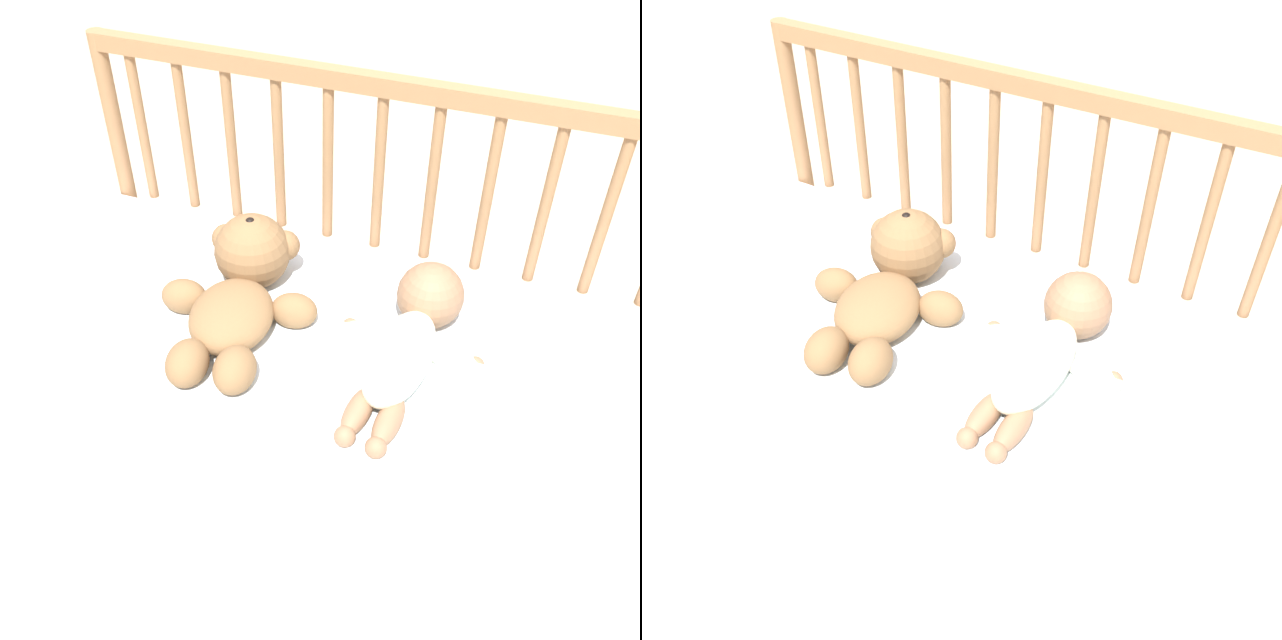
# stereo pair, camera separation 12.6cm
# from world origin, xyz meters

# --- Properties ---
(ground_plane) EXTENTS (12.00, 12.00, 0.00)m
(ground_plane) POSITION_xyz_m (0.00, 0.00, 0.00)
(ground_plane) COLOR #C6B293
(crib_mattress) EXTENTS (1.26, 0.59, 0.53)m
(crib_mattress) POSITION_xyz_m (0.00, 0.00, 0.27)
(crib_mattress) COLOR silver
(crib_mattress) RESTS_ON ground_plane
(crib_rail) EXTENTS (1.26, 0.04, 0.91)m
(crib_rail) POSITION_xyz_m (-0.00, 0.32, 0.65)
(crib_rail) COLOR #997047
(crib_rail) RESTS_ON ground_plane
(blanket) EXTENTS (0.83, 0.49, 0.01)m
(blanket) POSITION_xyz_m (-0.00, -0.03, 0.54)
(blanket) COLOR white
(blanket) RESTS_ON crib_mattress
(teddy_bear) EXTENTS (0.31, 0.41, 0.15)m
(teddy_bear) POSITION_xyz_m (-0.17, 0.02, 0.59)
(teddy_bear) COLOR olive
(teddy_bear) RESTS_ON crib_mattress
(baby) EXTENTS (0.28, 0.42, 0.12)m
(baby) POSITION_xyz_m (0.16, 0.01, 0.58)
(baby) COLOR #EAEACC
(baby) RESTS_ON crib_mattress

